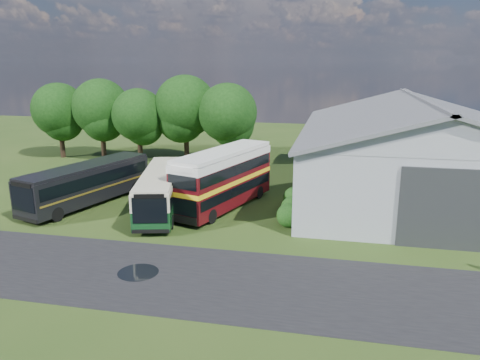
% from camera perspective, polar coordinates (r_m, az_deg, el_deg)
% --- Properties ---
extents(ground, '(120.00, 120.00, 0.00)m').
position_cam_1_polar(ground, '(28.19, -6.97, -8.85)').
color(ground, '#223A12').
rests_on(ground, ground).
extents(asphalt_road, '(60.00, 8.00, 0.02)m').
position_cam_1_polar(asphalt_road, '(24.77, -2.55, -12.17)').
color(asphalt_road, black).
rests_on(asphalt_road, ground).
extents(puddle, '(2.20, 2.20, 0.01)m').
position_cam_1_polar(puddle, '(26.18, -12.31, -10.99)').
color(puddle, black).
rests_on(puddle, ground).
extents(storage_shed, '(18.80, 24.80, 8.15)m').
position_cam_1_polar(storage_shed, '(41.47, 20.73, 3.87)').
color(storage_shed, gray).
rests_on(storage_shed, ground).
extents(tree_far_left, '(6.12, 6.12, 8.64)m').
position_cam_1_polar(tree_far_left, '(58.14, -21.21, 7.99)').
color(tree_far_left, black).
rests_on(tree_far_left, ground).
extents(tree_left_a, '(6.46, 6.46, 9.12)m').
position_cam_1_polar(tree_left_a, '(55.97, -16.62, 8.47)').
color(tree_left_a, black).
rests_on(tree_left_a, ground).
extents(tree_left_b, '(5.78, 5.78, 8.16)m').
position_cam_1_polar(tree_left_b, '(52.92, -12.28, 7.75)').
color(tree_left_b, black).
rests_on(tree_left_b, ground).
extents(tree_mid, '(6.80, 6.80, 9.60)m').
position_cam_1_polar(tree_mid, '(52.20, -6.67, 8.92)').
color(tree_mid, black).
rests_on(tree_mid, ground).
extents(tree_right_a, '(6.26, 6.26, 8.83)m').
position_cam_1_polar(tree_right_a, '(49.91, -1.52, 8.19)').
color(tree_right_a, black).
rests_on(tree_right_a, ground).
extents(shrub_front, '(1.70, 1.70, 1.70)m').
position_cam_1_polar(shrub_front, '(32.52, 5.95, -5.60)').
color(shrub_front, '#194714').
rests_on(shrub_front, ground).
extents(shrub_mid, '(1.60, 1.60, 1.60)m').
position_cam_1_polar(shrub_mid, '(34.40, 6.32, -4.48)').
color(shrub_mid, '#194714').
rests_on(shrub_mid, ground).
extents(shrub_back, '(1.80, 1.80, 1.80)m').
position_cam_1_polar(shrub_back, '(36.29, 6.65, -3.48)').
color(shrub_back, '#194714').
rests_on(shrub_back, ground).
extents(bus_green_single, '(5.24, 11.38, 3.06)m').
position_cam_1_polar(bus_green_single, '(35.49, -9.64, -1.25)').
color(bus_green_single, black).
rests_on(bus_green_single, ground).
extents(bus_maroon_double, '(5.79, 10.84, 4.53)m').
position_cam_1_polar(bus_maroon_double, '(35.71, -1.99, 0.09)').
color(bus_maroon_double, black).
rests_on(bus_maroon_double, ground).
extents(bus_dark_single, '(5.89, 11.88, 3.20)m').
position_cam_1_polar(bus_dark_single, '(38.63, -18.13, -0.38)').
color(bus_dark_single, black).
rests_on(bus_dark_single, ground).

